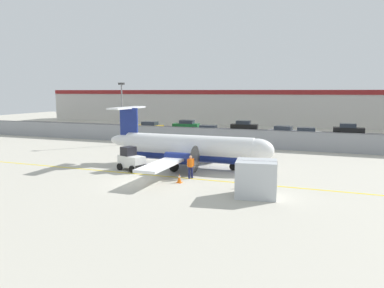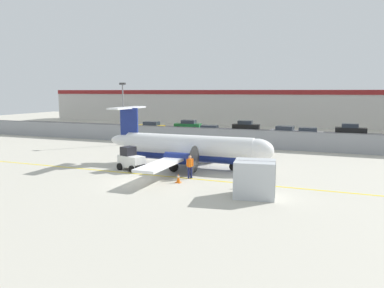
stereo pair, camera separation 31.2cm
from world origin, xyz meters
TOP-DOWN VIEW (x-y plane):
  - ground_plane at (0.00, 2.00)m, footprint 140.00×140.00m
  - perimeter_fence at (0.00, 18.00)m, footprint 98.00×0.10m
  - parking_lot_strip at (0.00, 29.50)m, footprint 98.00×17.00m
  - background_building at (0.00, 47.99)m, footprint 91.00×8.10m
  - commuter_airplane at (0.93, 5.93)m, footprint 14.61×16.01m
  - baggage_tug at (-3.09, 3.03)m, footprint 2.56×1.99m
  - ground_crew_worker at (2.40, 2.06)m, footprint 0.48×0.48m
  - cargo_container at (7.78, -0.95)m, footprint 2.68×2.34m
  - traffic_cone_near_left at (6.42, 0.65)m, footprint 0.36×0.36m
  - traffic_cone_near_right at (2.13, 0.57)m, footprint 0.36×0.36m
  - traffic_cone_far_left at (-3.79, 6.11)m, footprint 0.36×0.36m
  - traffic_cone_far_right at (4.97, 8.67)m, footprint 0.36×0.36m
  - parked_car_0 at (-14.36, 28.09)m, footprint 4.25×2.11m
  - parked_car_1 at (-10.16, 32.89)m, footprint 4.33×2.29m
  - parked_car_2 at (-4.13, 25.50)m, footprint 4.30×2.22m
  - parked_car_3 at (-1.19, 35.00)m, footprint 4.31×2.24m
  - parked_car_4 at (5.87, 27.95)m, footprint 4.33×2.29m
  - parked_car_5 at (8.64, 26.83)m, footprint 4.31×2.23m
  - parked_car_6 at (14.03, 35.07)m, footprint 4.23×2.06m
  - apron_light_pole at (-11.19, 15.18)m, footprint 0.70×0.30m

SIDE VIEW (x-z plane):
  - ground_plane at x=0.00m, z-range 0.00..0.01m
  - parking_lot_strip at x=0.00m, z-range 0.00..0.12m
  - traffic_cone_near_left at x=6.42m, z-range -0.01..0.63m
  - traffic_cone_near_right at x=2.13m, z-range -0.01..0.63m
  - traffic_cone_far_left at x=-3.79m, z-range -0.01..0.63m
  - traffic_cone_far_right at x=4.97m, z-range -0.01..0.63m
  - baggage_tug at x=-3.09m, z-range -0.08..1.80m
  - parked_car_0 at x=-14.36m, z-range 0.10..1.68m
  - parked_car_1 at x=-10.16m, z-range 0.10..1.68m
  - parked_car_2 at x=-4.13m, z-range 0.10..1.68m
  - parked_car_3 at x=-1.19m, z-range 0.10..1.68m
  - parked_car_4 at x=5.87m, z-range 0.10..1.68m
  - parked_car_5 at x=8.64m, z-range 0.10..1.68m
  - parked_car_6 at x=14.03m, z-range 0.10..1.68m
  - ground_crew_worker at x=2.40m, z-range 0.10..1.80m
  - cargo_container at x=7.78m, z-range 0.00..2.20m
  - perimeter_fence at x=0.00m, z-range 0.07..2.17m
  - commuter_airplane at x=0.93m, z-range -0.86..4.06m
  - background_building at x=0.00m, z-range 0.01..6.51m
  - apron_light_pole at x=-11.19m, z-range 0.67..7.94m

